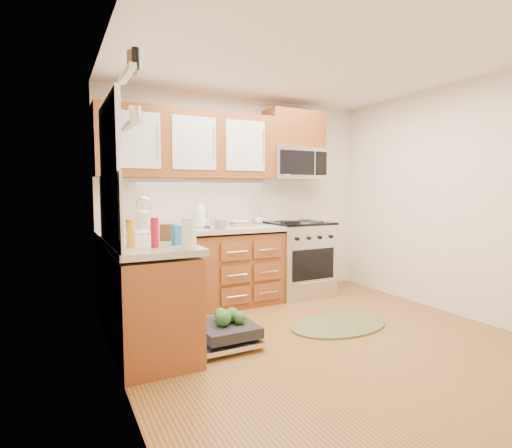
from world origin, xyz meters
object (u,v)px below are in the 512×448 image
sink (148,243)px  rug (339,325)px  microwave (295,164)px  dishwasher (222,334)px  stock_pot (218,225)px  range (299,258)px  upper_cabinets (189,145)px  skillet (290,222)px  paper_towel_roll (189,233)px  cup (258,220)px  cutting_board (244,225)px  bowl_b (214,224)px  bowl_a (240,223)px

sink → rug: sink is taller
microwave → dishwasher: microwave is taller
sink → stock_pot: size_ratio=3.38×
range → dishwasher: size_ratio=1.36×
upper_cabinets → skillet: bearing=-18.2°
rug → paper_towel_roll: paper_towel_roll is taller
stock_pot → paper_towel_roll: size_ratio=0.78×
microwave → paper_towel_roll: size_ratio=3.25×
stock_pot → cup: size_ratio=1.60×
range → rug: size_ratio=0.90×
upper_cabinets → cup: upper_cabinets is taller
upper_cabinets → stock_pot: (0.20, -0.35, -0.89)m
cutting_board → microwave: bearing=6.8°
cup → skillet: bearing=-65.8°
rug → skillet: 1.37m
skillet → cup: 0.49m
microwave → stock_pot: 1.44m
rug → paper_towel_roll: size_ratio=4.49×
microwave → sink: 2.13m
rug → stock_pot: size_ratio=5.73×
microwave → bowl_b: bearing=-176.2°
dishwasher → cup: bearing=51.9°
cutting_board → cup: 0.36m
bowl_b → stock_pot: bearing=-99.8°
microwave → bowl_b: size_ratio=3.02×
cutting_board → paper_towel_roll: bearing=-127.8°
upper_cabinets → skillet: size_ratio=8.30×
dishwasher → cup: (1.06, 1.35, 0.87)m
dishwasher → rug: (1.23, -0.07, -0.09)m
microwave → dishwasher: size_ratio=1.09×
upper_cabinets → sink: size_ratio=3.31×
sink → stock_pot: stock_pot is taller
upper_cabinets → rug: 2.55m
skillet → paper_towel_roll: size_ratio=1.06×
range → skillet: bearing=-141.1°
microwave → cup: microwave is taller
bowl_b → cup: cup is taller
microwave → cutting_board: size_ratio=2.62×
skillet → bowl_b: 0.92m
skillet → paper_towel_roll: (-1.65, -1.22, 0.07)m
bowl_b → skillet: bearing=-17.1°
stock_pot → upper_cabinets: bearing=119.8°
dishwasher → cup: cup is taller
sink → rug: (1.62, -1.19, -0.79)m
range → dishwasher: bearing=-143.7°
skillet → upper_cabinets: bearing=161.8°
rug → paper_towel_roll: bearing=-171.4°
upper_cabinets → bowl_a: 1.12m
upper_cabinets → range: (1.41, -0.15, -1.40)m
stock_pot → rug: bearing=-48.0°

